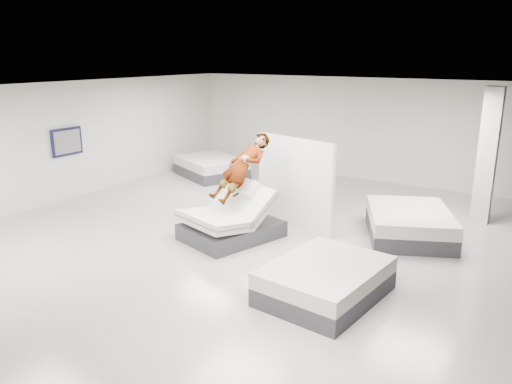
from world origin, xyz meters
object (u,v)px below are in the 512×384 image
person (242,179)px  flat_bed_right_near (325,281)px  flat_bed_left_far (211,167)px  remote (236,195)px  flat_bed_right_far (409,224)px  hero_bed (231,222)px  divider_panel (294,182)px  wall_poster (67,142)px  column (487,156)px

person → flat_bed_right_near: 3.44m
flat_bed_left_far → flat_bed_right_near: bearing=-40.2°
remote → flat_bed_right_far: remote is taller
hero_bed → divider_panel: 1.79m
remote → flat_bed_right_near: bearing=-9.6°
flat_bed_left_far → wall_poster: bearing=-111.9°
flat_bed_left_far → remote: bearing=-47.3°
hero_bed → flat_bed_right_far: size_ratio=0.84×
hero_bed → flat_bed_right_near: (2.90, -1.40, -0.08)m
flat_bed_left_far → column: 8.36m
hero_bed → wall_poster: 5.67m
remote → hero_bed: bearing=173.5°
flat_bed_right_near → wall_poster: bearing=169.6°
flat_bed_right_near → flat_bed_right_far: bearing=84.4°
person → remote: person is taller
hero_bed → column: 6.18m
hero_bed → flat_bed_left_far: 5.80m
remote → flat_bed_right_near: size_ratio=0.06×
flat_bed_right_far → wall_poster: bearing=-167.1°
flat_bed_right_near → divider_panel: bearing=126.8°
divider_panel → column: size_ratio=0.72×
hero_bed → column: size_ratio=0.72×
person → flat_bed_right_near: person is taller
person → flat_bed_right_far: bearing=46.8°
flat_bed_right_near → wall_poster: 8.68m
divider_panel → wall_poster: size_ratio=2.41×
divider_panel → person: bearing=-104.1°
hero_bed → person: bearing=73.7°
divider_panel → column: (3.65, 2.67, 0.56)m
person → column: bearing=58.0°
hero_bed → wall_poster: size_ratio=2.43×
hero_bed → flat_bed_right_near: hero_bed is taller
flat_bed_right_far → flat_bed_left_far: (-7.11, 2.15, -0.00)m
column → flat_bed_right_near: bearing=-105.1°
hero_bed → wall_poster: bearing=178.4°
divider_panel → flat_bed_right_near: size_ratio=1.02×
person → column: (4.31, 3.85, 0.32)m
divider_panel → wall_poster: divider_panel is taller
divider_panel → flat_bed_right_far: (2.50, 0.69, -0.73)m
hero_bed → divider_panel: bearing=63.2°
column → hero_bed: bearing=-136.6°
flat_bed_right_near → column: bearing=74.9°
remote → flat_bed_left_far: (-4.07, 4.41, -0.73)m
remote → flat_bed_right_far: size_ratio=0.05×
remote → divider_panel: 1.66m
divider_panel → hero_bed: bearing=-101.6°
hero_bed → flat_bed_left_far: bearing=131.7°
person → flat_bed_left_far: person is taller
hero_bed → remote: bearing=-22.8°
remote → flat_bed_right_far: bearing=52.8°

